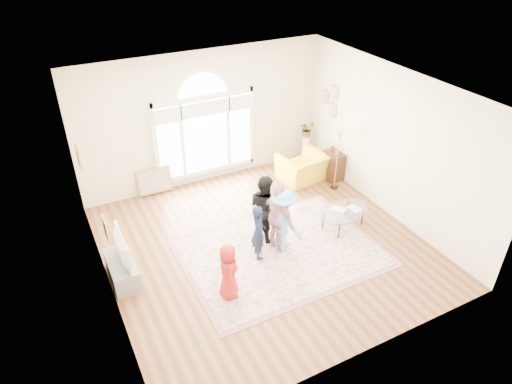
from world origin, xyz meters
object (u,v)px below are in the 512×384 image
armchair (303,168)px  coffee_table (344,211)px  television (118,249)px  tv_console (122,270)px  area_rug (281,252)px

armchair → coffee_table: bearing=73.9°
television → armchair: size_ratio=0.90×
tv_console → television: bearing=0.0°
tv_console → television: (0.01, 0.00, 0.49)m
coffee_table → armchair: (0.29, 2.07, -0.05)m
tv_console → armchair: bearing=17.8°
tv_console → coffee_table: coffee_table is taller
television → armchair: (4.80, 1.54, -0.35)m
area_rug → tv_console: bearing=167.0°
tv_console → armchair: size_ratio=0.93×
tv_console → television: television is taller
area_rug → television: television is taller
tv_console → armchair: 5.05m
area_rug → coffee_table: coffee_table is taller
television → armchair: television is taller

